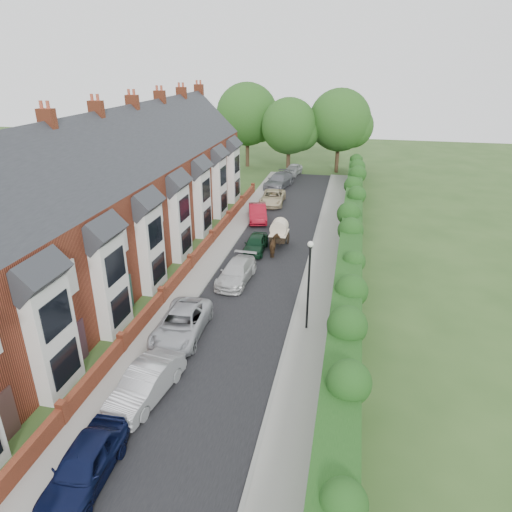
{
  "coord_description": "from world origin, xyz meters",
  "views": [
    {
      "loc": [
        5.19,
        -17.22,
        13.54
      ],
      "look_at": [
        -0.32,
        8.27,
        2.2
      ],
      "focal_mm": 32.0,
      "sensor_mm": 36.0,
      "label": 1
    }
  ],
  "objects": [
    {
      "name": "pavement_house_side",
      "position": [
        -4.35,
        11.0,
        0.06
      ],
      "size": [
        1.7,
        58.0,
        0.12
      ],
      "primitive_type": "cube",
      "color": "gray",
      "rests_on": "ground"
    },
    {
      "name": "car_silver_a",
      "position": [
        -2.76,
        -2.83,
        0.73
      ],
      "size": [
        2.18,
        4.61,
        1.46
      ],
      "primitive_type": "imported",
      "rotation": [
        0.0,
        0.0,
        -0.15
      ],
      "color": "#A6A6AB",
      "rests_on": "ground"
    },
    {
      "name": "car_green",
      "position": [
        -1.6,
        14.09,
        0.64
      ],
      "size": [
        1.57,
        3.79,
        1.28
      ],
      "primitive_type": "imported",
      "rotation": [
        0.0,
        0.0,
        0.01
      ],
      "color": "black",
      "rests_on": "ground"
    },
    {
      "name": "car_silver_b",
      "position": [
        -3.0,
        2.04,
        0.71
      ],
      "size": [
        2.58,
        5.19,
        1.42
      ],
      "primitive_type": "imported",
      "rotation": [
        0.0,
        0.0,
        0.05
      ],
      "color": "#B3B4BB",
      "rests_on": "ground"
    },
    {
      "name": "tree_far_right",
      "position": [
        3.39,
        42.08,
        6.31
      ],
      "size": [
        7.98,
        7.6,
        10.31
      ],
      "color": "#332316",
      "rests_on": "ground"
    },
    {
      "name": "car_white",
      "position": [
        -1.77,
        8.88,
        0.66
      ],
      "size": [
        2.13,
        4.66,
        1.32
      ],
      "primitive_type": "imported",
      "rotation": [
        0.0,
        0.0,
        -0.06
      ],
      "color": "silver",
      "rests_on": "ground"
    },
    {
      "name": "kerb_hedge_side",
      "position": [
        2.55,
        11.0,
        0.07
      ],
      "size": [
        0.18,
        58.0,
        0.13
      ],
      "primitive_type": "cube",
      "color": "gray",
      "rests_on": "ground"
    },
    {
      "name": "car_extra_far",
      "position": [
        -2.25,
        39.29,
        0.68
      ],
      "size": [
        2.24,
        4.21,
        1.36
      ],
      "primitive_type": "imported",
      "rotation": [
        0.0,
        0.0,
        -0.16
      ],
      "color": "#ABACAF",
      "rests_on": "ground"
    },
    {
      "name": "horse_cart",
      "position": [
        -0.06,
        15.56,
        1.25
      ],
      "size": [
        1.38,
        3.04,
        2.19
      ],
      "color": "black",
      "rests_on": "ground"
    },
    {
      "name": "tree_far_back",
      "position": [
        -8.59,
        43.08,
        6.62
      ],
      "size": [
        8.4,
        8.0,
        10.82
      ],
      "color": "#332316",
      "rests_on": "ground"
    },
    {
      "name": "car_black",
      "position": [
        -3.0,
        35.0,
        0.68
      ],
      "size": [
        1.99,
        4.15,
        1.37
      ],
      "primitive_type": "imported",
      "rotation": [
        0.0,
        0.0,
        -0.09
      ],
      "color": "black",
      "rests_on": "ground"
    },
    {
      "name": "ground",
      "position": [
        0.0,
        0.0,
        0.0
      ],
      "size": [
        140.0,
        140.0,
        0.0
      ],
      "primitive_type": "plane",
      "color": "#2D4C1E",
      "rests_on": "ground"
    },
    {
      "name": "car_navy",
      "position": [
        -3.0,
        -7.26,
        0.73
      ],
      "size": [
        1.9,
        4.34,
        1.46
      ],
      "primitive_type": "imported",
      "rotation": [
        0.0,
        0.0,
        0.04
      ],
      "color": "black",
      "rests_on": "ground"
    },
    {
      "name": "lamppost",
      "position": [
        3.4,
        4.0,
        3.3
      ],
      "size": [
        0.32,
        0.32,
        5.16
      ],
      "color": "black",
      "rests_on": "ground"
    },
    {
      "name": "car_beige",
      "position": [
        -2.54,
        26.49,
        0.67
      ],
      "size": [
        2.44,
        4.94,
        1.35
      ],
      "primitive_type": "imported",
      "rotation": [
        0.0,
        0.0,
        0.04
      ],
      "color": "beige",
      "rests_on": "ground"
    },
    {
      "name": "car_grey",
      "position": [
        -3.0,
        33.0,
        0.79
      ],
      "size": [
        3.18,
        5.73,
        1.57
      ],
      "primitive_type": "imported",
      "rotation": [
        0.0,
        0.0,
        -0.19
      ],
      "color": "slate",
      "rests_on": "ground"
    },
    {
      "name": "road",
      "position": [
        -0.5,
        11.0,
        0.01
      ],
      "size": [
        6.0,
        58.0,
        0.02
      ],
      "primitive_type": "cube",
      "color": "black",
      "rests_on": "ground"
    },
    {
      "name": "hedge",
      "position": [
        5.4,
        11.0,
        1.6
      ],
      "size": [
        2.1,
        58.0,
        2.85
      ],
      "color": "#153B13",
      "rests_on": "ground"
    },
    {
      "name": "pavement_hedge_side",
      "position": [
        3.6,
        11.0,
        0.06
      ],
      "size": [
        2.2,
        58.0,
        0.12
      ],
      "primitive_type": "cube",
      "color": "gray",
      "rests_on": "ground"
    },
    {
      "name": "terrace_row",
      "position": [
        -10.87,
        9.98,
        4.47
      ],
      "size": [
        9.05,
        40.5,
        11.5
      ],
      "color": "maroon",
      "rests_on": "ground"
    },
    {
      "name": "kerb_house_side",
      "position": [
        -3.55,
        11.0,
        0.07
      ],
      "size": [
        0.18,
        58.0,
        0.13
      ],
      "primitive_type": "cube",
      "color": "gray",
      "rests_on": "ground"
    },
    {
      "name": "car_red",
      "position": [
        -2.97,
        21.2,
        0.72
      ],
      "size": [
        2.58,
        4.64,
        1.45
      ],
      "primitive_type": "imported",
      "rotation": [
        0.0,
        0.0,
        0.25
      ],
      "color": "maroon",
      "rests_on": "ground"
    },
    {
      "name": "horse",
      "position": [
        -0.06,
        13.66,
        0.74
      ],
      "size": [
        1.07,
        1.87,
        1.49
      ],
      "primitive_type": "imported",
      "rotation": [
        0.0,
        0.0,
        3.3
      ],
      "color": "#422B18",
      "rests_on": "ground"
    },
    {
      "name": "garden_wall_row",
      "position": [
        -5.35,
        10.0,
        0.46
      ],
      "size": [
        0.35,
        40.35,
        1.1
      ],
      "color": "brown",
      "rests_on": "ground"
    },
    {
      "name": "tree_far_left",
      "position": [
        -2.65,
        40.08,
        5.71
      ],
      "size": [
        7.14,
        6.8,
        9.29
      ],
      "color": "#332316",
      "rests_on": "ground"
    }
  ]
}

